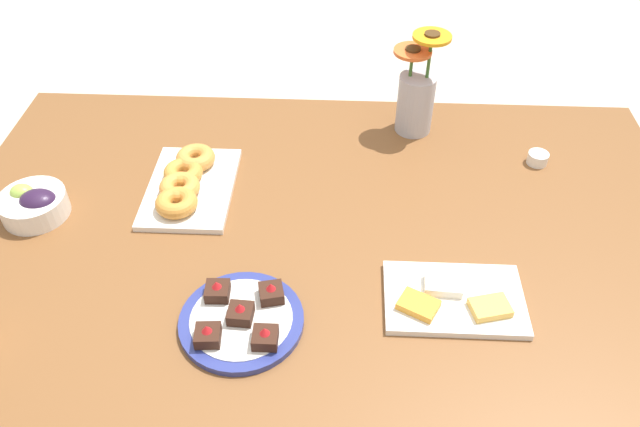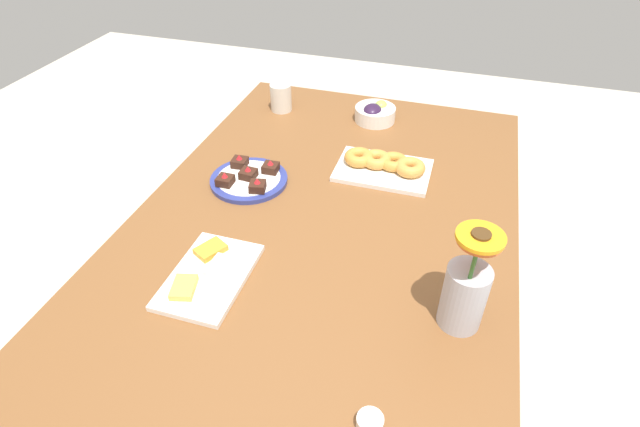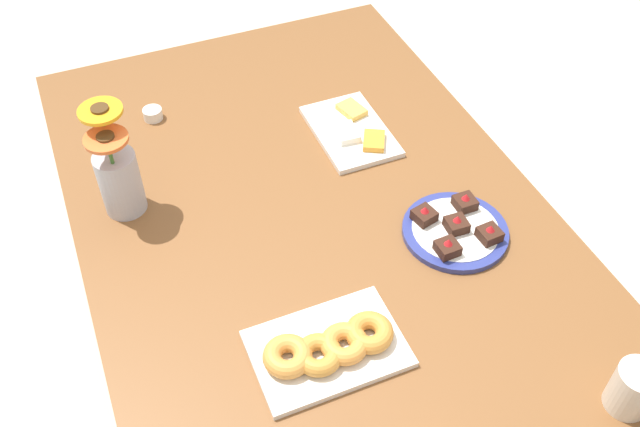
{
  "view_description": "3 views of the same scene",
  "coord_description": "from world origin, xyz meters",
  "px_view_note": "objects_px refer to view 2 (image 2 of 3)",
  "views": [
    {
      "loc": [
        -0.04,
        0.95,
        1.65
      ],
      "look_at": [
        0.0,
        0.0,
        0.78
      ],
      "focal_mm": 35.0,
      "sensor_mm": 36.0,
      "label": 1
    },
    {
      "loc": [
        -0.96,
        -0.3,
        1.58
      ],
      "look_at": [
        0.0,
        0.0,
        0.78
      ],
      "focal_mm": 28.0,
      "sensor_mm": 36.0,
      "label": 2
    },
    {
      "loc": [
        0.97,
        -0.4,
        1.87
      ],
      "look_at": [
        0.0,
        0.0,
        0.78
      ],
      "focal_mm": 40.0,
      "sensor_mm": 36.0,
      "label": 3
    }
  ],
  "objects_px": {
    "coffee_mug": "(281,97)",
    "cheese_platter": "(209,274)",
    "grape_bowl": "(375,113)",
    "croissant_platter": "(384,165)",
    "flower_vase": "(465,291)",
    "jam_cup_honey": "(370,422)",
    "dessert_plate": "(249,179)",
    "dining_table": "(320,249)"
  },
  "relations": [
    {
      "from": "coffee_mug",
      "to": "cheese_platter",
      "type": "distance_m",
      "value": 0.87
    },
    {
      "from": "coffee_mug",
      "to": "cheese_platter",
      "type": "relative_size",
      "value": 0.43
    },
    {
      "from": "grape_bowl",
      "to": "cheese_platter",
      "type": "relative_size",
      "value": 0.54
    },
    {
      "from": "coffee_mug",
      "to": "croissant_platter",
      "type": "relative_size",
      "value": 0.4
    },
    {
      "from": "croissant_platter",
      "to": "flower_vase",
      "type": "xyz_separation_m",
      "value": [
        -0.52,
        -0.27,
        0.07
      ]
    },
    {
      "from": "grape_bowl",
      "to": "jam_cup_honey",
      "type": "bearing_deg",
      "value": -168.2
    },
    {
      "from": "croissant_platter",
      "to": "flower_vase",
      "type": "relative_size",
      "value": 1.07
    },
    {
      "from": "coffee_mug",
      "to": "dessert_plate",
      "type": "xyz_separation_m",
      "value": [
        -0.47,
        -0.07,
        -0.04
      ]
    },
    {
      "from": "flower_vase",
      "to": "grape_bowl",
      "type": "bearing_deg",
      "value": 23.5
    },
    {
      "from": "flower_vase",
      "to": "coffee_mug",
      "type": "bearing_deg",
      "value": 40.9
    },
    {
      "from": "dessert_plate",
      "to": "coffee_mug",
      "type": "bearing_deg",
      "value": 8.84
    },
    {
      "from": "grape_bowl",
      "to": "jam_cup_honey",
      "type": "xyz_separation_m",
      "value": [
        -1.12,
        -0.23,
        -0.01
      ]
    },
    {
      "from": "jam_cup_honey",
      "to": "flower_vase",
      "type": "xyz_separation_m",
      "value": [
        0.29,
        -0.13,
        0.08
      ]
    },
    {
      "from": "grape_bowl",
      "to": "dessert_plate",
      "type": "relative_size",
      "value": 0.62
    },
    {
      "from": "jam_cup_honey",
      "to": "flower_vase",
      "type": "relative_size",
      "value": 0.18
    },
    {
      "from": "grape_bowl",
      "to": "dessert_plate",
      "type": "height_order",
      "value": "grape_bowl"
    },
    {
      "from": "grape_bowl",
      "to": "croissant_platter",
      "type": "xyz_separation_m",
      "value": [
        -0.31,
        -0.09,
        -0.01
      ]
    },
    {
      "from": "croissant_platter",
      "to": "jam_cup_honey",
      "type": "bearing_deg",
      "value": -170.27
    },
    {
      "from": "coffee_mug",
      "to": "grape_bowl",
      "type": "xyz_separation_m",
      "value": [
        0.02,
        -0.34,
        -0.02
      ]
    },
    {
      "from": "dessert_plate",
      "to": "flower_vase",
      "type": "distance_m",
      "value": 0.73
    },
    {
      "from": "grape_bowl",
      "to": "flower_vase",
      "type": "distance_m",
      "value": 0.91
    },
    {
      "from": "dining_table",
      "to": "jam_cup_honey",
      "type": "relative_size",
      "value": 33.33
    },
    {
      "from": "dining_table",
      "to": "grape_bowl",
      "type": "xyz_separation_m",
      "value": [
        0.61,
        -0.01,
        0.12
      ]
    },
    {
      "from": "dining_table",
      "to": "coffee_mug",
      "type": "distance_m",
      "value": 0.7
    },
    {
      "from": "jam_cup_honey",
      "to": "croissant_platter",
      "type": "bearing_deg",
      "value": 9.73
    },
    {
      "from": "coffee_mug",
      "to": "croissant_platter",
      "type": "bearing_deg",
      "value": -123.68
    },
    {
      "from": "dessert_plate",
      "to": "flower_vase",
      "type": "relative_size",
      "value": 0.86
    },
    {
      "from": "coffee_mug",
      "to": "grape_bowl",
      "type": "distance_m",
      "value": 0.35
    },
    {
      "from": "croissant_platter",
      "to": "grape_bowl",
      "type": "bearing_deg",
      "value": 17.06
    },
    {
      "from": "coffee_mug",
      "to": "dessert_plate",
      "type": "height_order",
      "value": "coffee_mug"
    },
    {
      "from": "jam_cup_honey",
      "to": "dessert_plate",
      "type": "xyz_separation_m",
      "value": [
        0.63,
        0.5,
        -0.0
      ]
    },
    {
      "from": "croissant_platter",
      "to": "dessert_plate",
      "type": "distance_m",
      "value": 0.41
    },
    {
      "from": "cheese_platter",
      "to": "croissant_platter",
      "type": "relative_size",
      "value": 0.93
    },
    {
      "from": "coffee_mug",
      "to": "flower_vase",
      "type": "bearing_deg",
      "value": -139.1
    },
    {
      "from": "flower_vase",
      "to": "dining_table",
      "type": "bearing_deg",
      "value": 59.8
    },
    {
      "from": "cheese_platter",
      "to": "flower_vase",
      "type": "relative_size",
      "value": 0.99
    },
    {
      "from": "coffee_mug",
      "to": "flower_vase",
      "type": "height_order",
      "value": "flower_vase"
    },
    {
      "from": "dining_table",
      "to": "dessert_plate",
      "type": "bearing_deg",
      "value": 63.29
    },
    {
      "from": "dining_table",
      "to": "cheese_platter",
      "type": "relative_size",
      "value": 6.15
    },
    {
      "from": "coffee_mug",
      "to": "grape_bowl",
      "type": "bearing_deg",
      "value": -87.32
    },
    {
      "from": "jam_cup_honey",
      "to": "dessert_plate",
      "type": "relative_size",
      "value": 0.21
    },
    {
      "from": "cheese_platter",
      "to": "flower_vase",
      "type": "height_order",
      "value": "flower_vase"
    }
  ]
}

